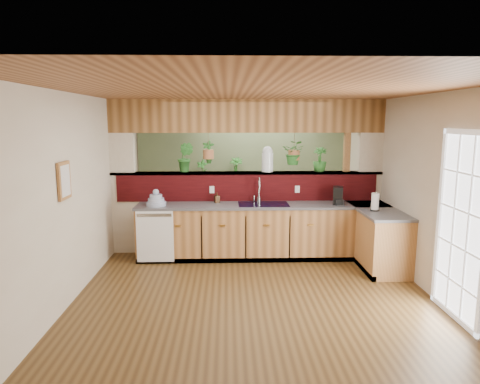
{
  "coord_description": "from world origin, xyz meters",
  "views": [
    {
      "loc": [
        -0.34,
        -5.88,
        2.26
      ],
      "look_at": [
        -0.14,
        0.7,
        1.15
      ],
      "focal_mm": 32.0,
      "sensor_mm": 36.0,
      "label": 1
    }
  ],
  "objects_px": {
    "dish_stack": "(156,201)",
    "glass_jar": "(267,159)",
    "paper_towel": "(375,202)",
    "soap_dispenser": "(217,197)",
    "coffee_maker": "(338,196)",
    "shelving_console": "(221,202)",
    "faucet": "(259,189)"
  },
  "relations": [
    {
      "from": "faucet",
      "to": "soap_dispenser",
      "type": "height_order",
      "value": "faucet"
    },
    {
      "from": "soap_dispenser",
      "to": "paper_towel",
      "type": "distance_m",
      "value": 2.52
    },
    {
      "from": "paper_towel",
      "to": "shelving_console",
      "type": "bearing_deg",
      "value": 130.1
    },
    {
      "from": "coffee_maker",
      "to": "shelving_console",
      "type": "bearing_deg",
      "value": 144.79
    },
    {
      "from": "faucet",
      "to": "dish_stack",
      "type": "height_order",
      "value": "faucet"
    },
    {
      "from": "shelving_console",
      "to": "coffee_maker",
      "type": "bearing_deg",
      "value": -40.84
    },
    {
      "from": "coffee_maker",
      "to": "shelving_console",
      "type": "height_order",
      "value": "coffee_maker"
    },
    {
      "from": "dish_stack",
      "to": "paper_towel",
      "type": "distance_m",
      "value": 3.41
    },
    {
      "from": "shelving_console",
      "to": "glass_jar",
      "type": "bearing_deg",
      "value": -57.45
    },
    {
      "from": "dish_stack",
      "to": "shelving_console",
      "type": "relative_size",
      "value": 0.23
    },
    {
      "from": "soap_dispenser",
      "to": "dish_stack",
      "type": "bearing_deg",
      "value": -165.4
    },
    {
      "from": "faucet",
      "to": "dish_stack",
      "type": "xyz_separation_m",
      "value": [
        -1.67,
        -0.25,
        -0.14
      ]
    },
    {
      "from": "faucet",
      "to": "paper_towel",
      "type": "height_order",
      "value": "faucet"
    },
    {
      "from": "dish_stack",
      "to": "glass_jar",
      "type": "xyz_separation_m",
      "value": [
        1.83,
        0.47,
        0.62
      ]
    },
    {
      "from": "faucet",
      "to": "glass_jar",
      "type": "xyz_separation_m",
      "value": [
        0.16,
        0.22,
        0.48
      ]
    },
    {
      "from": "dish_stack",
      "to": "soap_dispenser",
      "type": "relative_size",
      "value": 1.8
    },
    {
      "from": "soap_dispenser",
      "to": "coffee_maker",
      "type": "relative_size",
      "value": 0.61
    },
    {
      "from": "paper_towel",
      "to": "coffee_maker",
      "type": "bearing_deg",
      "value": 129.47
    },
    {
      "from": "coffee_maker",
      "to": "paper_towel",
      "type": "relative_size",
      "value": 0.99
    },
    {
      "from": "coffee_maker",
      "to": "glass_jar",
      "type": "xyz_separation_m",
      "value": [
        -1.12,
        0.41,
        0.57
      ]
    },
    {
      "from": "paper_towel",
      "to": "shelving_console",
      "type": "xyz_separation_m",
      "value": [
        -2.39,
        2.83,
        -0.53
      ]
    },
    {
      "from": "glass_jar",
      "to": "shelving_console",
      "type": "distance_m",
      "value": 2.35
    },
    {
      "from": "faucet",
      "to": "coffee_maker",
      "type": "height_order",
      "value": "faucet"
    },
    {
      "from": "faucet",
      "to": "coffee_maker",
      "type": "bearing_deg",
      "value": -8.66
    },
    {
      "from": "paper_towel",
      "to": "glass_jar",
      "type": "relative_size",
      "value": 0.67
    },
    {
      "from": "soap_dispenser",
      "to": "paper_towel",
      "type": "relative_size",
      "value": 0.6
    },
    {
      "from": "dish_stack",
      "to": "paper_towel",
      "type": "xyz_separation_m",
      "value": [
        3.38,
        -0.46,
        0.05
      ]
    },
    {
      "from": "soap_dispenser",
      "to": "glass_jar",
      "type": "height_order",
      "value": "glass_jar"
    },
    {
      "from": "faucet",
      "to": "paper_towel",
      "type": "bearing_deg",
      "value": -22.73
    },
    {
      "from": "dish_stack",
      "to": "shelving_console",
      "type": "distance_m",
      "value": 2.61
    },
    {
      "from": "soap_dispenser",
      "to": "glass_jar",
      "type": "distance_m",
      "value": 1.08
    },
    {
      "from": "faucet",
      "to": "paper_towel",
      "type": "xyz_separation_m",
      "value": [
        1.71,
        -0.72,
        -0.1
      ]
    }
  ]
}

